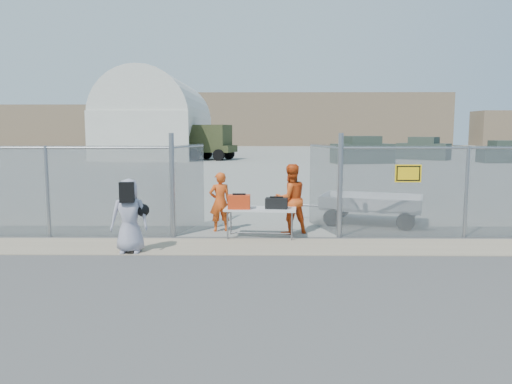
{
  "coord_description": "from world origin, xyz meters",
  "views": [
    {
      "loc": [
        0.13,
        -9.8,
        2.55
      ],
      "look_at": [
        0.0,
        2.0,
        1.1
      ],
      "focal_mm": 35.0,
      "sensor_mm": 36.0,
      "label": 1
    }
  ],
  "objects_px": {
    "security_worker_right": "(291,199)",
    "folding_table": "(260,223)",
    "utility_trailer": "(371,208)",
    "visitor": "(129,216)",
    "security_worker_left": "(220,202)"
  },
  "relations": [
    {
      "from": "security_worker_right",
      "to": "visitor",
      "type": "distance_m",
      "value": 4.02
    },
    {
      "from": "security_worker_left",
      "to": "security_worker_right",
      "type": "xyz_separation_m",
      "value": [
        1.77,
        -0.25,
        0.11
      ]
    },
    {
      "from": "visitor",
      "to": "utility_trailer",
      "type": "distance_m",
      "value": 6.73
    },
    {
      "from": "visitor",
      "to": "utility_trailer",
      "type": "relative_size",
      "value": 0.45
    },
    {
      "from": "security_worker_right",
      "to": "visitor",
      "type": "height_order",
      "value": "security_worker_right"
    },
    {
      "from": "folding_table",
      "to": "visitor",
      "type": "xyz_separation_m",
      "value": [
        -2.74,
        -1.51,
        0.42
      ]
    },
    {
      "from": "utility_trailer",
      "to": "security_worker_left",
      "type": "bearing_deg",
      "value": -146.21
    },
    {
      "from": "visitor",
      "to": "security_worker_left",
      "type": "bearing_deg",
      "value": 48.73
    },
    {
      "from": "folding_table",
      "to": "security_worker_right",
      "type": "height_order",
      "value": "security_worker_right"
    },
    {
      "from": "security_worker_left",
      "to": "utility_trailer",
      "type": "xyz_separation_m",
      "value": [
        4.09,
        1.14,
        -0.34
      ]
    },
    {
      "from": "folding_table",
      "to": "utility_trailer",
      "type": "bearing_deg",
      "value": 36.33
    },
    {
      "from": "folding_table",
      "to": "security_worker_left",
      "type": "relative_size",
      "value": 1.12
    },
    {
      "from": "security_worker_right",
      "to": "security_worker_left",
      "type": "bearing_deg",
      "value": -29.81
    },
    {
      "from": "security_worker_right",
      "to": "folding_table",
      "type": "bearing_deg",
      "value": 12.15
    },
    {
      "from": "folding_table",
      "to": "utility_trailer",
      "type": "distance_m",
      "value": 3.6
    }
  ]
}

